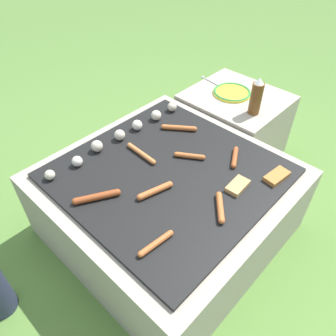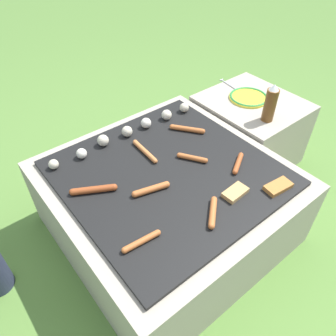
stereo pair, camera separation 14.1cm
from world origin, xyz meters
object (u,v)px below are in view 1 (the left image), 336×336
Objects in this scene: sausage_front_center at (220,207)px; condiment_bottle at (256,97)px; plate_colorful at (232,92)px; fork_utensil at (212,82)px.

condiment_bottle is (0.68, 0.28, 0.08)m from sausage_front_center.
plate_colorful is 0.24m from condiment_bottle.
plate_colorful is at bearing 32.31° from sausage_front_center.
plate_colorful is at bearing 65.85° from condiment_bottle.
condiment_bottle reaches higher than sausage_front_center.
plate_colorful is (0.77, 0.49, -0.00)m from sausage_front_center.
condiment_bottle is 0.40m from fork_utensil.
condiment_bottle is 0.99× the size of fork_utensil.
sausage_front_center is at bearing -147.69° from plate_colorful.
sausage_front_center is 1.03m from fork_utensil.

